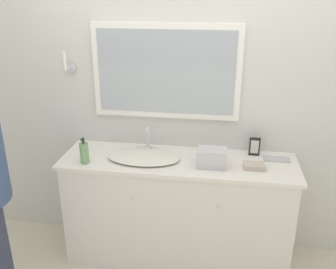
% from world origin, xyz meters
% --- Properties ---
extents(wall_back, '(8.00, 0.18, 2.55)m').
position_xyz_m(wall_back, '(-0.00, 0.57, 1.28)').
color(wall_back, silver).
rests_on(wall_back, ground_plane).
extents(vanity_counter, '(1.77, 0.53, 0.88)m').
position_xyz_m(vanity_counter, '(0.00, 0.28, 0.44)').
color(vanity_counter, silver).
rests_on(vanity_counter, ground_plane).
extents(sink_basin, '(0.55, 0.36, 0.19)m').
position_xyz_m(sink_basin, '(-0.26, 0.26, 0.90)').
color(sink_basin, silver).
rests_on(sink_basin, vanity_counter).
extents(soap_bottle, '(0.06, 0.06, 0.20)m').
position_xyz_m(soap_bottle, '(-0.67, 0.13, 0.96)').
color(soap_bottle, '#709966').
rests_on(soap_bottle, vanity_counter).
extents(appliance_box, '(0.21, 0.14, 0.14)m').
position_xyz_m(appliance_box, '(0.25, 0.20, 0.95)').
color(appliance_box, '#BCBCC1').
rests_on(appliance_box, vanity_counter).
extents(picture_frame, '(0.08, 0.01, 0.15)m').
position_xyz_m(picture_frame, '(0.56, 0.45, 0.95)').
color(picture_frame, black).
rests_on(picture_frame, vanity_counter).
extents(hand_towel_near_sink, '(0.15, 0.10, 0.04)m').
position_xyz_m(hand_towel_near_sink, '(0.55, 0.22, 0.90)').
color(hand_towel_near_sink, '#B7A899').
rests_on(hand_towel_near_sink, vanity_counter).
extents(metal_tray, '(0.20, 0.09, 0.01)m').
position_xyz_m(metal_tray, '(0.73, 0.39, 0.88)').
color(metal_tray, '#ADADB2').
rests_on(metal_tray, vanity_counter).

